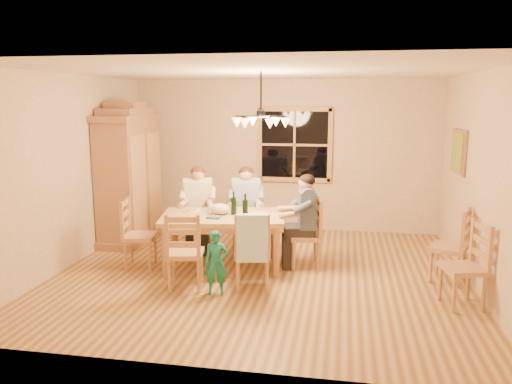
% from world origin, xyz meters
% --- Properties ---
extents(floor, '(5.50, 5.50, 0.00)m').
position_xyz_m(floor, '(0.00, 0.00, 0.00)').
color(floor, brown).
rests_on(floor, ground).
extents(ceiling, '(5.50, 5.00, 0.02)m').
position_xyz_m(ceiling, '(0.00, 0.00, 2.70)').
color(ceiling, white).
rests_on(ceiling, wall_back).
extents(wall_back, '(5.50, 0.02, 2.70)m').
position_xyz_m(wall_back, '(0.00, 2.50, 1.35)').
color(wall_back, tan).
rests_on(wall_back, floor).
extents(wall_left, '(0.02, 5.00, 2.70)m').
position_xyz_m(wall_left, '(-2.75, 0.00, 1.35)').
color(wall_left, tan).
rests_on(wall_left, floor).
extents(wall_right, '(0.02, 5.00, 2.70)m').
position_xyz_m(wall_right, '(2.75, 0.00, 1.35)').
color(wall_right, tan).
rests_on(wall_right, floor).
extents(window, '(1.30, 0.06, 1.30)m').
position_xyz_m(window, '(0.20, 2.47, 1.55)').
color(window, black).
rests_on(window, wall_back).
extents(painting, '(0.06, 0.78, 0.64)m').
position_xyz_m(painting, '(2.71, 1.20, 1.60)').
color(painting, '#8F613E').
rests_on(painting, wall_right).
extents(chandelier, '(0.77, 0.68, 0.71)m').
position_xyz_m(chandelier, '(-0.00, 0.00, 2.08)').
color(chandelier, black).
rests_on(chandelier, ceiling).
extents(armoire, '(0.66, 1.40, 2.30)m').
position_xyz_m(armoire, '(-2.42, 1.26, 1.06)').
color(armoire, '#8F613E').
rests_on(armoire, floor).
extents(dining_table, '(1.83, 1.31, 0.76)m').
position_xyz_m(dining_table, '(-0.57, 0.17, 0.66)').
color(dining_table, tan).
rests_on(dining_table, floor).
extents(chair_far_left, '(0.51, 0.49, 0.99)m').
position_xyz_m(chair_far_left, '(-1.13, 0.87, 0.30)').
color(chair_far_left, '#AD824C').
rests_on(chair_far_left, floor).
extents(chair_far_right, '(0.51, 0.49, 0.99)m').
position_xyz_m(chair_far_right, '(-0.40, 1.00, 0.30)').
color(chair_far_right, '#AD824C').
rests_on(chair_far_right, floor).
extents(chair_near_left, '(0.51, 0.49, 0.99)m').
position_xyz_m(chair_near_left, '(-0.84, -0.69, 0.30)').
color(chair_near_left, '#AD824C').
rests_on(chair_near_left, floor).
extents(chair_near_right, '(0.51, 0.49, 0.99)m').
position_xyz_m(chair_near_right, '(-0.02, -0.54, 0.30)').
color(chair_near_right, '#AD824C').
rests_on(chair_near_right, floor).
extents(chair_end_left, '(0.49, 0.51, 0.99)m').
position_xyz_m(chair_end_left, '(-1.72, -0.04, 0.30)').
color(chair_end_left, '#AD824C').
rests_on(chair_end_left, floor).
extents(chair_end_right, '(0.49, 0.51, 0.99)m').
position_xyz_m(chair_end_right, '(0.57, 0.38, 0.30)').
color(chair_end_right, '#AD824C').
rests_on(chair_end_right, floor).
extents(adult_woman, '(0.45, 0.48, 0.87)m').
position_xyz_m(adult_woman, '(-1.13, 0.87, 0.84)').
color(adult_woman, beige).
rests_on(adult_woman, floor).
extents(adult_plaid_man, '(0.45, 0.48, 0.87)m').
position_xyz_m(adult_plaid_man, '(-0.40, 1.00, 0.84)').
color(adult_plaid_man, '#366197').
rests_on(adult_plaid_man, floor).
extents(adult_slate_man, '(0.48, 0.45, 0.87)m').
position_xyz_m(adult_slate_man, '(0.57, 0.38, 0.84)').
color(adult_slate_man, '#44536D').
rests_on(adult_slate_man, floor).
extents(towel, '(0.39, 0.17, 0.58)m').
position_xyz_m(towel, '(0.02, -0.72, 0.70)').
color(towel, '#B2DAF1').
rests_on(towel, chair_near_right).
extents(wine_bottle_a, '(0.08, 0.08, 0.33)m').
position_xyz_m(wine_bottle_a, '(-0.42, 0.22, 0.93)').
color(wine_bottle_a, black).
rests_on(wine_bottle_a, dining_table).
extents(wine_bottle_b, '(0.08, 0.08, 0.33)m').
position_xyz_m(wine_bottle_b, '(-0.23, 0.09, 0.93)').
color(wine_bottle_b, black).
rests_on(wine_bottle_b, dining_table).
extents(plate_woman, '(0.26, 0.26, 0.02)m').
position_xyz_m(plate_woman, '(-1.06, 0.33, 0.77)').
color(plate_woman, white).
rests_on(plate_woman, dining_table).
extents(plate_plaid, '(0.26, 0.26, 0.02)m').
position_xyz_m(plate_plaid, '(-0.37, 0.44, 0.77)').
color(plate_plaid, white).
rests_on(plate_plaid, dining_table).
extents(plate_slate, '(0.26, 0.26, 0.02)m').
position_xyz_m(plate_slate, '(-0.02, 0.23, 0.77)').
color(plate_slate, white).
rests_on(plate_slate, dining_table).
extents(wine_glass_a, '(0.06, 0.06, 0.14)m').
position_xyz_m(wine_glass_a, '(-0.79, 0.33, 0.83)').
color(wine_glass_a, silver).
rests_on(wine_glass_a, dining_table).
extents(wine_glass_b, '(0.06, 0.06, 0.14)m').
position_xyz_m(wine_glass_b, '(-0.11, 0.41, 0.83)').
color(wine_glass_b, silver).
rests_on(wine_glass_b, dining_table).
extents(cap, '(0.20, 0.20, 0.11)m').
position_xyz_m(cap, '(-0.07, 0.01, 0.82)').
color(cap, tan).
rests_on(cap, dining_table).
extents(napkin, '(0.20, 0.17, 0.03)m').
position_xyz_m(napkin, '(-0.64, -0.05, 0.78)').
color(napkin, '#435D7B').
rests_on(napkin, dining_table).
extents(cloth_bundle, '(0.28, 0.22, 0.15)m').
position_xyz_m(cloth_bundle, '(-0.61, 0.20, 0.84)').
color(cloth_bundle, beige).
rests_on(cloth_bundle, dining_table).
extents(child, '(0.32, 0.25, 0.79)m').
position_xyz_m(child, '(-0.41, -0.82, 0.40)').
color(child, '#1B7D6B').
rests_on(child, floor).
extents(chair_spare_front, '(0.51, 0.53, 0.99)m').
position_xyz_m(chair_spare_front, '(2.45, -0.69, 0.30)').
color(chair_spare_front, '#AD824C').
rests_on(chair_spare_front, floor).
extents(chair_spare_back, '(0.56, 0.57, 0.99)m').
position_xyz_m(chair_spare_back, '(2.45, 0.13, 0.30)').
color(chair_spare_back, '#AD824C').
rests_on(chair_spare_back, floor).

